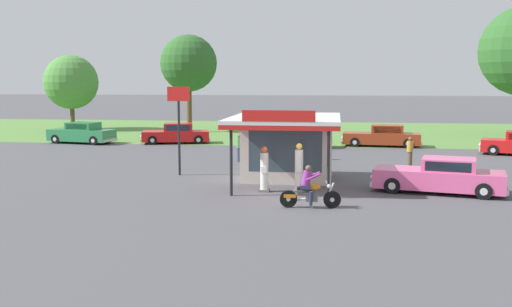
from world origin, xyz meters
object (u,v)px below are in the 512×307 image
(parked_car_back_row_centre_right, at_px, (295,137))
(parked_car_second_row_spare, at_px, (176,134))
(gas_pump_nearside, at_px, (264,171))
(bystander_leaning_by_kiosk, at_px, (306,144))
(gas_pump_offside, at_px, (299,170))
(parked_car_back_row_centre_left, at_px, (82,133))
(parked_car_back_row_far_left, at_px, (383,137))
(motorcycle_with_rider, at_px, (309,190))
(bystander_admiring_sedan, at_px, (410,151))
(bystander_chatting_near_pumps, at_px, (239,147))
(roadside_pole_sign, at_px, (179,114))
(featured_classic_sedan, at_px, (440,177))

(parked_car_back_row_centre_right, height_order, parked_car_second_row_spare, parked_car_back_row_centre_right)
(gas_pump_nearside, xyz_separation_m, bystander_leaning_by_kiosk, (1.23, 10.02, 0.07))
(gas_pump_offside, relative_size, bystander_leaning_by_kiosk, 1.16)
(parked_car_back_row_centre_right, height_order, parked_car_back_row_centre_left, parked_car_back_row_centre_right)
(parked_car_back_row_centre_right, bearing_deg, parked_car_second_row_spare, 173.55)
(gas_pump_offside, xyz_separation_m, parked_car_back_row_far_left, (4.77, 17.74, -0.26))
(parked_car_second_row_spare, bearing_deg, gas_pump_nearside, -63.83)
(gas_pump_offside, height_order, motorcycle_with_rider, gas_pump_offside)
(motorcycle_with_rider, xyz_separation_m, bystander_admiring_sedan, (4.91, 10.86, 0.20))
(bystander_chatting_near_pumps, xyz_separation_m, roadside_pole_sign, (-2.17, -5.01, 2.16))
(parked_car_back_row_centre_right, height_order, roadside_pole_sign, roadside_pole_sign)
(gas_pump_offside, bearing_deg, parked_car_second_row_spare, 119.82)
(gas_pump_nearside, relative_size, parked_car_back_row_far_left, 0.34)
(parked_car_back_row_centre_right, xyz_separation_m, bystander_chatting_near_pumps, (-2.63, -8.00, 0.11))
(roadside_pole_sign, bearing_deg, parked_car_back_row_centre_left, 129.85)
(parked_car_back_row_centre_right, relative_size, parked_car_second_row_spare, 0.96)
(gas_pump_offside, xyz_separation_m, parked_car_second_row_spare, (-10.15, 17.71, -0.27))
(parked_car_second_row_spare, distance_m, bystander_chatting_near_pumps, 10.94)
(parked_car_back_row_far_left, bearing_deg, bystander_chatting_near_pumps, -133.96)
(parked_car_second_row_spare, relative_size, bystander_chatting_near_pumps, 3.36)
(bystander_leaning_by_kiosk, bearing_deg, parked_car_back_row_centre_right, 99.32)
(featured_classic_sedan, xyz_separation_m, bystander_chatting_near_pumps, (-9.75, 7.99, 0.15))
(gas_pump_nearside, height_order, gas_pump_offside, gas_pump_offside)
(gas_pump_nearside, xyz_separation_m, bystander_admiring_sedan, (6.92, 7.97, -0.02))
(gas_pump_offside, xyz_separation_m, parked_car_back_row_centre_left, (-17.10, 16.86, -0.23))
(featured_classic_sedan, bearing_deg, motorcycle_with_rider, -145.49)
(parked_car_back_row_centre_right, distance_m, roadside_pole_sign, 14.06)
(bystander_admiring_sedan, distance_m, bystander_leaning_by_kiosk, 6.04)
(motorcycle_with_rider, xyz_separation_m, bystander_chatting_near_pumps, (-4.50, 11.60, 0.17))
(motorcycle_with_rider, relative_size, parked_car_back_row_far_left, 0.40)
(parked_car_back_row_centre_left, distance_m, bystander_leaning_by_kiosk, 18.22)
(featured_classic_sedan, distance_m, bystander_leaning_by_kiosk, 11.09)
(parked_car_back_row_far_left, height_order, bystander_chatting_near_pumps, bystander_chatting_near_pumps)
(parked_car_back_row_far_left, relative_size, parked_car_back_row_centre_left, 1.08)
(gas_pump_offside, xyz_separation_m, motorcycle_with_rider, (0.56, -2.89, -0.29))
(parked_car_back_row_far_left, bearing_deg, parked_car_second_row_spare, -179.89)
(featured_classic_sedan, relative_size, bystander_admiring_sedan, 3.45)
(parked_car_back_row_far_left, relative_size, roadside_pole_sign, 1.30)
(parked_car_back_row_centre_left, bearing_deg, gas_pump_nearside, -47.14)
(gas_pump_nearside, distance_m, parked_car_back_row_far_left, 18.80)
(roadside_pole_sign, bearing_deg, motorcycle_with_rider, -44.62)
(featured_classic_sedan, xyz_separation_m, roadside_pole_sign, (-11.92, 2.97, 2.31))
(parked_car_back_row_centre_right, relative_size, parked_car_back_row_centre_left, 0.97)
(gas_pump_offside, xyz_separation_m, bystander_chatting_near_pumps, (-3.94, 8.70, -0.12))
(gas_pump_nearside, distance_m, roadside_pole_sign, 6.31)
(motorcycle_with_rider, distance_m, parked_car_back_row_far_left, 21.05)
(gas_pump_nearside, bearing_deg, bystander_leaning_by_kiosk, 82.99)
(gas_pump_nearside, bearing_deg, bystander_chatting_near_pumps, 105.97)
(parked_car_back_row_centre_left, height_order, roadside_pole_sign, roadside_pole_sign)
(gas_pump_nearside, distance_m, parked_car_second_row_spare, 19.73)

